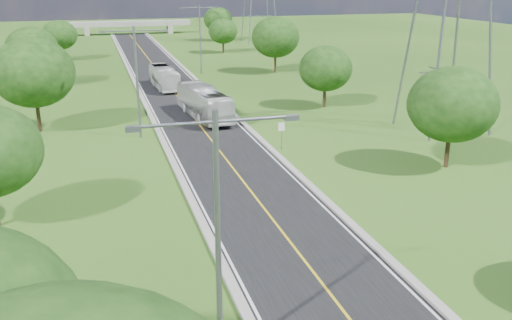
{
  "coord_description": "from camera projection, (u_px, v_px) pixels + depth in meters",
  "views": [
    {
      "loc": [
        -9.84,
        -6.13,
        14.32
      ],
      "look_at": [
        -0.24,
        26.98,
        3.0
      ],
      "focal_mm": 40.0,
      "sensor_mm": 36.0,
      "label": 1
    }
  ],
  "objects": [
    {
      "name": "tree_rc",
      "position": [
        326.0,
        69.0,
        62.74
      ],
      "size": [
        5.88,
        5.88,
        6.84
      ],
      "color": "black",
      "rests_on": "ground"
    },
    {
      "name": "road",
      "position": [
        173.0,
        91.0,
        72.88
      ],
      "size": [
        8.0,
        150.0,
        0.06
      ],
      "primitive_type": "cube",
      "color": "black",
      "rests_on": "ground"
    },
    {
      "name": "tree_lc",
      "position": [
        33.0,
        73.0,
        52.59
      ],
      "size": [
        7.56,
        7.56,
        8.79
      ],
      "color": "black",
      "rests_on": "ground"
    },
    {
      "name": "streetlight_far_right",
      "position": [
        200.0,
        33.0,
        83.58
      ],
      "size": [
        5.9,
        0.25,
        10.0
      ],
      "color": "slate",
      "rests_on": "ground"
    },
    {
      "name": "tree_rd",
      "position": [
        275.0,
        37.0,
        84.88
      ],
      "size": [
        7.14,
        7.14,
        8.3
      ],
      "color": "black",
      "rests_on": "ground"
    },
    {
      "name": "overpass",
      "position": [
        129.0,
        24.0,
        139.67
      ],
      "size": [
        30.0,
        3.0,
        3.2
      ],
      "color": "gray",
      "rests_on": "ground"
    },
    {
      "name": "bus_outbound",
      "position": [
        204.0,
        103.0,
        58.67
      ],
      "size": [
        3.93,
        11.65,
        3.18
      ],
      "primitive_type": "imported",
      "rotation": [
        0.0,
        0.0,
        3.25
      ],
      "color": "silver",
      "rests_on": "road"
    },
    {
      "name": "tree_rb",
      "position": [
        452.0,
        104.0,
        42.73
      ],
      "size": [
        6.72,
        6.72,
        7.82
      ],
      "color": "black",
      "rests_on": "ground"
    },
    {
      "name": "tree_ld",
      "position": [
        32.0,
        49.0,
        74.15
      ],
      "size": [
        6.72,
        6.72,
        7.82
      ],
      "color": "black",
      "rests_on": "ground"
    },
    {
      "name": "curb_left",
      "position": [
        139.0,
        92.0,
        71.73
      ],
      "size": [
        0.5,
        150.0,
        0.22
      ],
      "primitive_type": "cube",
      "color": "gray",
      "rests_on": "ground"
    },
    {
      "name": "bus_inbound",
      "position": [
        164.0,
        77.0,
        74.04
      ],
      "size": [
        2.91,
        10.16,
        2.8
      ],
      "primitive_type": "imported",
      "rotation": [
        0.0,
        0.0,
        0.06
      ],
      "color": "silver",
      "rests_on": "road"
    },
    {
      "name": "tree_re",
      "position": [
        223.0,
        31.0,
        106.5
      ],
      "size": [
        5.46,
        5.46,
        6.35
      ],
      "color": "black",
      "rests_on": "ground"
    },
    {
      "name": "streetlight_mid_left",
      "position": [
        137.0,
        73.0,
        50.29
      ],
      "size": [
        5.9,
        0.25,
        10.0
      ],
      "color": "slate",
      "rests_on": "ground"
    },
    {
      "name": "tree_le",
      "position": [
        59.0,
        35.0,
        96.91
      ],
      "size": [
        5.88,
        5.88,
        6.84
      ],
      "color": "black",
      "rests_on": "ground"
    },
    {
      "name": "ground",
      "position": [
        180.0,
        100.0,
        67.42
      ],
      "size": [
        260.0,
        260.0,
        0.0
      ],
      "primitive_type": "plane",
      "color": "#284714",
      "rests_on": "ground"
    },
    {
      "name": "tree_rf",
      "position": [
        218.0,
        19.0,
        125.49
      ],
      "size": [
        6.3,
        6.3,
        7.33
      ],
      "color": "black",
      "rests_on": "ground"
    },
    {
      "name": "speed_limit_sign",
      "position": [
        281.0,
        131.0,
        48.21
      ],
      "size": [
        0.55,
        0.09,
        2.4
      ],
      "color": "slate",
      "rests_on": "ground"
    },
    {
      "name": "streetlight_near_left",
      "position": [
        218.0,
        222.0,
        20.17
      ],
      "size": [
        5.9,
        0.25,
        10.0
      ],
      "color": "slate",
      "rests_on": "ground"
    },
    {
      "name": "curb_right",
      "position": [
        206.0,
        88.0,
        73.98
      ],
      "size": [
        0.5,
        150.0,
        0.22
      ],
      "primitive_type": "cube",
      "color": "gray",
      "rests_on": "ground"
    }
  ]
}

